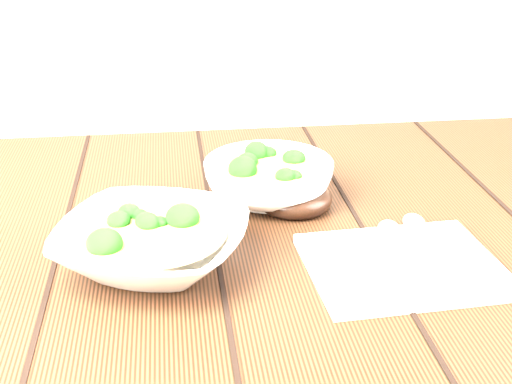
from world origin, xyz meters
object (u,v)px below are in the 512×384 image
object	(u,v)px
table	(229,300)
soup_bowl_back	(268,179)
trivet	(294,198)
napkin	(402,265)
soup_bowl_front	(153,243)

from	to	relation	value
table	soup_bowl_back	distance (m)	0.18
soup_bowl_back	trivet	size ratio (longest dim) A/B	1.92
soup_bowl_back	napkin	xyz separation A→B (m)	(0.13, -0.23, -0.03)
table	soup_bowl_front	world-z (taller)	soup_bowl_front
soup_bowl_front	napkin	distance (m)	0.30
soup_bowl_front	soup_bowl_back	bearing A→B (deg)	46.48
table	napkin	bearing A→B (deg)	-36.88
soup_bowl_back	soup_bowl_front	bearing A→B (deg)	-133.52
soup_bowl_back	trivet	xyz separation A→B (m)	(0.03, -0.03, -0.02)
soup_bowl_front	soup_bowl_back	distance (m)	0.24
trivet	soup_bowl_front	bearing A→B (deg)	-144.46
soup_bowl_front	trivet	xyz separation A→B (m)	(0.20, 0.14, -0.02)
soup_bowl_front	trivet	world-z (taller)	soup_bowl_front
table	soup_bowl_back	bearing A→B (deg)	49.20
table	trivet	xyz separation A→B (m)	(0.10, 0.04, 0.13)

